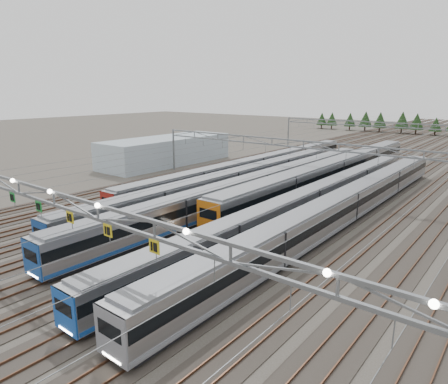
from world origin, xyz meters
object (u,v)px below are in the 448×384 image
Objects in this scene: train_d at (334,171)px; gantry_near at (52,201)px; train_f at (346,205)px; train_b at (231,183)px; gantry_far at (392,129)px; gantry_mid at (303,150)px; train_a at (257,166)px; train_c at (259,186)px; train_e at (310,201)px; west_shed at (167,151)px.

gantry_near is (-2.30, -47.05, 4.77)m from train_d.
train_b is at bearing 176.04° from train_f.
gantry_near reaches higher than gantry_far.
train_d is 8.35m from gantry_mid.
train_f is at bearing -62.63° from train_d.
gantry_mid is at bearing -21.50° from train_a.
train_f is at bearing -33.50° from train_a.
train_a is at bearing 104.12° from gantry_near.
train_a is 1.14× the size of gantry_far.
gantry_far is (-2.25, 38.07, 4.07)m from train_d.
train_c is at bearing -104.85° from gantry_mid.
train_b is at bearing -170.86° from train_c.
gantry_near is 1.00× the size of gantry_far.
train_d is (4.50, 15.42, 0.24)m from train_c.
train_a is at bearing 146.50° from train_f.
train_e is (13.50, -1.54, -0.13)m from train_b.
train_f is 15.96m from gantry_mid.
gantry_far reaches higher than train_e.
train_c reaches higher than train_a.
gantry_near reaches higher than train_a.
train_a is 26.98m from train_f.
train_e is 43.53m from west_shed.
gantry_mid is at bearing 75.15° from train_c.
gantry_far is at bearing 90.00° from gantry_mid.
train_d is at bearing 72.01° from gantry_mid.
train_b is 1.94× the size of west_shed.
train_f is at bearing 69.15° from gantry_near.
train_b is 18.48m from train_d.
train_f is 2.21× the size of west_shed.
train_c is at bearing 93.98° from gantry_near.
train_e is 0.99× the size of train_f.
train_d is at bearing 10.48° from train_a.
west_shed is at bearing 127.74° from gantry_near.
train_b is 18.04m from train_f.
train_c is 34.31m from west_shed.
gantry_near is at bearing -90.07° from gantry_mid.
train_b is 12.22m from gantry_mid.
gantry_near reaches higher than train_d.
west_shed is (-34.20, 4.01, -3.61)m from gantry_mid.
train_d is 38.35m from gantry_far.
west_shed reaches higher than train_a.
train_c is 16.06m from train_d.
gantry_mid and gantry_far have the same top height.
west_shed is (-40.95, 14.76, 0.86)m from train_e.
gantry_far is at bearing 89.97° from gantry_near.
train_c is at bearing 9.14° from train_b.
gantry_far reaches higher than train_b.
train_f is (22.50, -14.89, 0.10)m from train_a.
west_shed reaches higher than train_e.
train_b is 0.88× the size of train_e.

